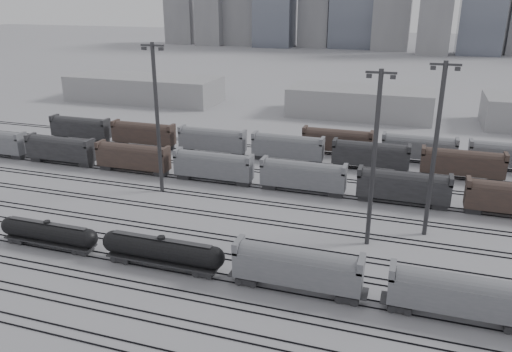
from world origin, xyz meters
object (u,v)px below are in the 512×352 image
(tank_car_a, at_px, (49,233))
(hopper_car_b, at_px, (460,294))
(hopper_car_a, at_px, (297,266))
(light_mast_c, at_px, (374,156))
(tank_car_b, at_px, (162,250))

(tank_car_a, relative_size, hopper_car_b, 1.04)
(hopper_car_a, bearing_deg, hopper_car_b, 0.00)
(hopper_car_b, bearing_deg, tank_car_a, 180.00)
(hopper_car_a, relative_size, light_mast_c, 0.62)
(tank_car_a, bearing_deg, tank_car_b, -0.00)
(tank_car_a, distance_m, hopper_car_b, 52.65)
(tank_car_b, bearing_deg, hopper_car_b, 0.00)
(hopper_car_a, height_order, hopper_car_b, hopper_car_a)
(tank_car_a, xyz_separation_m, tank_car_b, (17.44, -0.00, 0.23))
(hopper_car_a, bearing_deg, light_mast_c, 66.04)
(hopper_car_b, height_order, light_mast_c, light_mast_c)
(tank_car_b, distance_m, light_mast_c, 30.13)
(tank_car_a, relative_size, tank_car_b, 0.91)
(hopper_car_b, bearing_deg, tank_car_b, -180.00)
(hopper_car_a, height_order, light_mast_c, light_mast_c)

